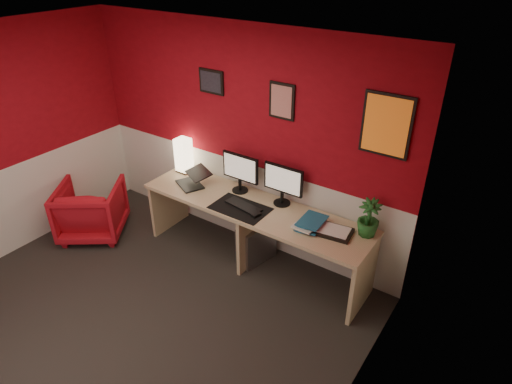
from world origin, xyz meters
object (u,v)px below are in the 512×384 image
potted_plant (369,218)px  pc_tower (256,243)px  desk (254,235)px  shoji_lamp (184,156)px  zen_tray (333,232)px  laptop (189,177)px  armchair (91,210)px  monitor_left (240,167)px  monitor_right (283,179)px

potted_plant → pc_tower: 1.37m
desk → shoji_lamp: bearing=170.3°
desk → zen_tray: size_ratio=7.43×
potted_plant → laptop: bearing=-173.9°
zen_tray → armchair: 2.95m
desk → monitor_left: 0.75m
shoji_lamp → potted_plant: (2.32, -0.02, -0.01)m
monitor_left → potted_plant: monitor_left is taller
potted_plant → armchair: (-3.11, -0.83, -0.58)m
laptop → pc_tower: (0.86, 0.08, -0.61)m
monitor_right → armchair: monitor_right is taller
pc_tower → desk: bearing=-77.6°
monitor_right → armchair: bearing=-158.2°
desk → potted_plant: potted_plant is taller
shoji_lamp → armchair: (-0.79, -0.84, -0.60)m
potted_plant → armchair: potted_plant is taller
zen_tray → pc_tower: 1.04m
armchair → shoji_lamp: bearing=-168.8°
laptop → shoji_lamp: bearing=166.8°
desk → monitor_right: bearing=44.6°
zen_tray → potted_plant: (0.27, 0.15, 0.17)m
shoji_lamp → armchair: 1.30m
monitor_left → armchair: size_ratio=0.79×
zen_tray → pc_tower: (-0.90, 0.02, -0.52)m
pc_tower → zen_tray: bearing=10.2°
potted_plant → pc_tower: potted_plant is taller
shoji_lamp → pc_tower: size_ratio=0.89×
laptop → armchair: size_ratio=0.45×
potted_plant → desk: bearing=-171.2°
monitor_right → potted_plant: size_ratio=1.54×
monitor_right → potted_plant: bearing=-1.9°
laptop → zen_tray: bearing=28.1°
laptop → desk: bearing=28.4°
monitor_left → zen_tray: monitor_left is taller
laptop → monitor_right: bearing=39.0°
laptop → monitor_left: bearing=47.8°
desk → monitor_right: size_ratio=4.48×
pc_tower → potted_plant: bearing=18.0°
shoji_lamp → potted_plant: size_ratio=1.06×
zen_tray → pc_tower: bearing=178.6°
monitor_right → armchair: (-2.15, -0.86, -0.69)m
desk → potted_plant: size_ratio=6.92×
shoji_lamp → armchair: bearing=-133.1°
desk → armchair: desk is taller
shoji_lamp → zen_tray: 2.06m
shoji_lamp → monitor_right: monitor_right is taller
potted_plant → monitor_left: bearing=179.9°
desk → pc_tower: bearing=90.8°
laptop → monitor_left: (0.55, 0.22, 0.18)m
shoji_lamp → pc_tower: shoji_lamp is taller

